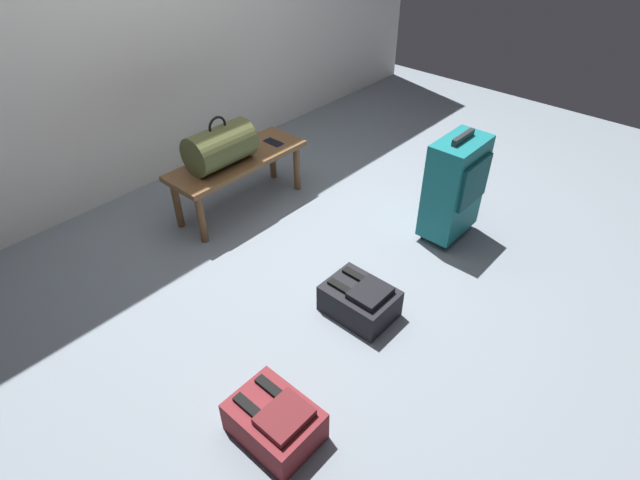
% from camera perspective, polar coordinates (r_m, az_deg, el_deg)
% --- Properties ---
extents(ground_plane, '(6.60, 6.60, 0.00)m').
position_cam_1_polar(ground_plane, '(3.22, 0.44, -1.09)').
color(ground_plane, slate).
extents(bench, '(1.00, 0.36, 0.39)m').
position_cam_1_polar(bench, '(3.51, -9.31, 8.37)').
color(bench, brown).
rests_on(bench, ground).
extents(duffel_bag_olive, '(0.44, 0.26, 0.34)m').
position_cam_1_polar(duffel_bag_olive, '(3.35, -11.30, 10.39)').
color(duffel_bag_olive, '#51562D').
rests_on(duffel_bag_olive, bench).
extents(cell_phone, '(0.07, 0.14, 0.01)m').
position_cam_1_polar(cell_phone, '(3.65, -5.32, 11.03)').
color(cell_phone, '#191E4C').
rests_on(cell_phone, bench).
extents(suitcase_upright_teal, '(0.40, 0.26, 0.72)m').
position_cam_1_polar(suitcase_upright_teal, '(3.26, 15.07, 5.91)').
color(suitcase_upright_teal, '#14666B').
rests_on(suitcase_upright_teal, ground).
extents(backpack_dark, '(0.28, 0.38, 0.21)m').
position_cam_1_polar(backpack_dark, '(2.75, 4.57, -6.84)').
color(backpack_dark, black).
rests_on(backpack_dark, ground).
extents(backpack_maroon, '(0.28, 0.38, 0.21)m').
position_cam_1_polar(backpack_maroon, '(2.28, -5.15, -19.81)').
color(backpack_maroon, maroon).
rests_on(backpack_maroon, ground).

